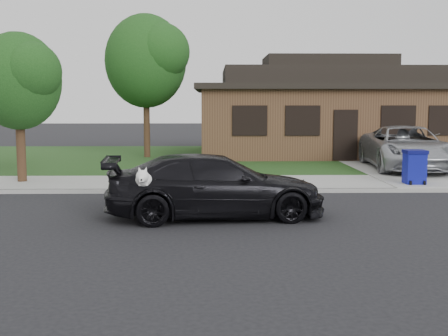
{
  "coord_description": "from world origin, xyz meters",
  "views": [
    {
      "loc": [
        -1.54,
        -12.3,
        2.54
      ],
      "look_at": [
        -1.29,
        0.17,
        1.1
      ],
      "focal_mm": 45.0,
      "sensor_mm": 36.0,
      "label": 1
    }
  ],
  "objects": [
    {
      "name": "driveway",
      "position": [
        6.0,
        10.0,
        0.07
      ],
      "size": [
        4.5,
        13.0,
        0.14
      ],
      "primitive_type": "cube",
      "color": "gray",
      "rests_on": "ground"
    },
    {
      "name": "tree_0",
      "position": [
        -4.34,
        12.88,
        4.48
      ],
      "size": [
        3.78,
        3.6,
        6.34
      ],
      "color": "#332114",
      "rests_on": "ground"
    },
    {
      "name": "sedan",
      "position": [
        -1.49,
        0.07,
        0.71
      ],
      "size": [
        5.05,
        2.55,
        1.41
      ],
      "rotation": [
        0.0,
        0.0,
        1.67
      ],
      "color": "black",
      "rests_on": "ground"
    },
    {
      "name": "house",
      "position": [
        4.0,
        15.0,
        2.13
      ],
      "size": [
        12.6,
        8.6,
        4.65
      ],
      "color": "#422B1C",
      "rests_on": "ground"
    },
    {
      "name": "sidewalk",
      "position": [
        0.0,
        5.0,
        0.06
      ],
      "size": [
        60.0,
        3.0,
        0.12
      ],
      "primitive_type": "cube",
      "color": "gray",
      "rests_on": "ground"
    },
    {
      "name": "minivan",
      "position": [
        5.57,
        8.14,
        0.93
      ],
      "size": [
        3.09,
        5.87,
        1.58
      ],
      "primitive_type": "imported",
      "rotation": [
        0.0,
        0.0,
        -0.09
      ],
      "color": "#A3A5AA",
      "rests_on": "driveway"
    },
    {
      "name": "lawn",
      "position": [
        0.0,
        13.0,
        0.07
      ],
      "size": [
        60.0,
        13.0,
        0.13
      ],
      "primitive_type": "cube",
      "color": "#193814",
      "rests_on": "ground"
    },
    {
      "name": "ground",
      "position": [
        0.0,
        0.0,
        0.0
      ],
      "size": [
        120.0,
        120.0,
        0.0
      ],
      "primitive_type": "plane",
      "color": "black",
      "rests_on": "ground"
    },
    {
      "name": "curb",
      "position": [
        0.0,
        3.5,
        0.06
      ],
      "size": [
        60.0,
        0.12,
        0.12
      ],
      "primitive_type": "cube",
      "color": "gray",
      "rests_on": "ground"
    },
    {
      "name": "tree_2",
      "position": [
        -7.38,
        5.11,
        3.27
      ],
      "size": [
        2.73,
        2.6,
        4.59
      ],
      "color": "#332114",
      "rests_on": "ground"
    },
    {
      "name": "recycling_bin",
      "position": [
        4.52,
        4.31,
        0.64
      ],
      "size": [
        0.63,
        0.67,
        1.03
      ],
      "rotation": [
        0.0,
        0.0,
        -0.02
      ],
      "color": "navy",
      "rests_on": "sidewalk"
    }
  ]
}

